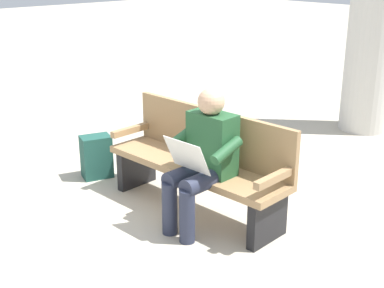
# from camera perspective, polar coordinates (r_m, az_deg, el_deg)

# --- Properties ---
(ground_plane) EXTENTS (40.00, 40.00, 0.00)m
(ground_plane) POSITION_cam_1_polar(r_m,az_deg,el_deg) (4.82, 0.31, -7.09)
(ground_plane) COLOR #B7AD99
(bench_near) EXTENTS (1.82, 0.58, 0.90)m
(bench_near) POSITION_cam_1_polar(r_m,az_deg,el_deg) (4.68, 0.92, -1.78)
(bench_near) COLOR #9E7A51
(bench_near) RESTS_ON ground
(person_seated) EXTENTS (0.59, 0.59, 1.18)m
(person_seated) POSITION_cam_1_polar(r_m,az_deg,el_deg) (4.31, 1.19, -1.32)
(person_seated) COLOR #23512D
(person_seated) RESTS_ON ground
(backpack) EXTENTS (0.32, 0.35, 0.44)m
(backpack) POSITION_cam_1_polar(r_m,az_deg,el_deg) (5.53, -10.26, -1.36)
(backpack) COLOR #1E4C42
(backpack) RESTS_ON ground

